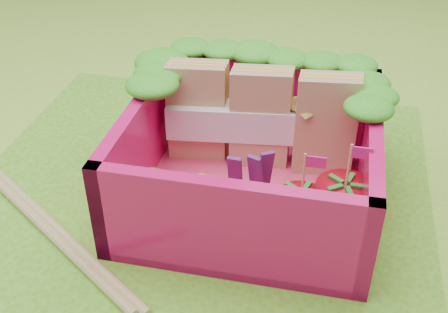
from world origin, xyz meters
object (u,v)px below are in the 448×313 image
Objects in this scene: broccoli at (155,190)px; chopsticks at (14,193)px; bento_box at (252,156)px; strawberry_right at (342,209)px; sandwich_stack at (262,119)px; strawberry_left at (300,211)px.

chopsticks is at bearing 176.50° from broccoli.
bento_box is 0.56m from strawberry_right.
broccoli is 0.16× the size of chopsticks.
strawberry_right is at bearing 1.09° from chopsticks.
sandwich_stack is 0.53× the size of chopsticks.
chopsticks is (-1.30, -0.28, -0.25)m from bento_box.
strawberry_right is at bearing -26.60° from bento_box.
chopsticks is (-0.87, 0.05, -0.20)m from broccoli.
strawberry_right reaches higher than bento_box.
strawberry_left is at bearing -62.97° from sandwich_stack.
broccoli is at bearing -3.50° from chopsticks.
strawberry_right reaches higher than strawberry_left.
strawberry_left is 1.61m from chopsticks.
broccoli is 0.70× the size of strawberry_left.
bento_box is 2.45× the size of strawberry_right.
bento_box is at bearing 12.31° from chopsticks.
sandwich_stack is 1.47m from chopsticks.
bento_box is at bearing 153.40° from strawberry_right.
strawberry_left is 0.23× the size of chopsticks.
chopsticks is at bearing -179.85° from strawberry_left.
strawberry_right is at bearing -47.53° from sandwich_stack.
strawberry_left is 0.89× the size of strawberry_right.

